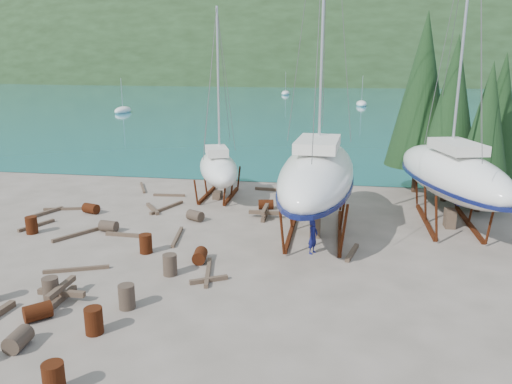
% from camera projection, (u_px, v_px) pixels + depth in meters
% --- Properties ---
extents(ground, '(600.00, 600.00, 0.00)m').
position_uv_depth(ground, '(196.00, 262.00, 21.68)').
color(ground, '#62584D').
rests_on(ground, ground).
extents(bay_water, '(700.00, 700.00, 0.00)m').
position_uv_depth(bay_water, '(332.00, 74.00, 322.13)').
color(bay_water, '#1A7682').
rests_on(bay_water, ground).
extents(far_hill, '(800.00, 360.00, 110.00)m').
position_uv_depth(far_hill, '(332.00, 74.00, 326.90)').
color(far_hill, '#1F2F17').
rests_on(far_hill, ground).
extents(far_house_left, '(6.60, 5.60, 5.60)m').
position_uv_depth(far_house_left, '(184.00, 74.00, 211.68)').
color(far_house_left, beige).
rests_on(far_house_left, ground).
extents(far_house_center, '(6.60, 5.60, 5.60)m').
position_uv_depth(far_house_center, '(277.00, 75.00, 205.33)').
color(far_house_center, beige).
rests_on(far_house_center, ground).
extents(far_house_right, '(6.60, 5.60, 5.60)m').
position_uv_depth(far_house_right, '(403.00, 75.00, 197.40)').
color(far_house_right, beige).
rests_on(far_house_right, ground).
extents(cypress_near_right, '(3.60, 3.60, 10.00)m').
position_uv_depth(cypress_near_right, '(452.00, 107.00, 29.66)').
color(cypress_near_right, black).
rests_on(cypress_near_right, ground).
extents(cypress_mid_right, '(3.06, 3.06, 8.50)m').
position_uv_depth(cypress_mid_right, '(487.00, 127.00, 27.74)').
color(cypress_mid_right, black).
rests_on(cypress_mid_right, ground).
extents(cypress_back_left, '(4.14, 4.14, 11.50)m').
position_uv_depth(cypress_back_left, '(422.00, 90.00, 31.59)').
color(cypress_back_left, black).
rests_on(cypress_back_left, ground).
extents(cypress_far_right, '(3.24, 3.24, 9.00)m').
position_uv_depth(cypress_far_right, '(500.00, 116.00, 30.29)').
color(cypress_far_right, black).
rests_on(cypress_far_right, ground).
extents(moored_boat_left, '(2.00, 5.00, 6.05)m').
position_uv_depth(moored_boat_left, '(123.00, 111.00, 83.57)').
color(moored_boat_left, white).
rests_on(moored_boat_left, ground).
extents(moored_boat_mid, '(2.00, 5.00, 6.05)m').
position_uv_depth(moored_boat_mid, '(361.00, 104.00, 96.30)').
color(moored_boat_mid, white).
rests_on(moored_boat_mid, ground).
extents(moored_boat_far, '(2.00, 5.00, 6.05)m').
position_uv_depth(moored_boat_far, '(285.00, 93.00, 127.77)').
color(moored_boat_far, white).
rests_on(moored_boat_far, ground).
extents(large_sailboat_near, '(4.21, 12.17, 18.87)m').
position_uv_depth(large_sailboat_near, '(317.00, 174.00, 24.68)').
color(large_sailboat_near, white).
rests_on(large_sailboat_near, ground).
extents(large_sailboat_far, '(5.84, 11.27, 17.13)m').
position_uv_depth(large_sailboat_far, '(452.00, 173.00, 26.00)').
color(large_sailboat_far, white).
rests_on(large_sailboat_far, ground).
extents(small_sailboat_shore, '(4.62, 7.60, 11.61)m').
position_uv_depth(small_sailboat_shore, '(218.00, 168.00, 31.53)').
color(small_sailboat_shore, white).
rests_on(small_sailboat_shore, ground).
extents(worker, '(0.60, 0.68, 1.58)m').
position_uv_depth(worker, '(313.00, 237.00, 22.48)').
color(worker, '#131653').
rests_on(worker, ground).
extents(drum_1, '(0.63, 0.91, 0.58)m').
position_uv_depth(drum_1, '(18.00, 340.00, 15.12)').
color(drum_1, '#2D2823').
rests_on(drum_1, ground).
extents(drum_2, '(1.01, 0.81, 0.58)m').
position_uv_depth(drum_2, '(91.00, 208.00, 28.52)').
color(drum_2, '#511B0E').
rests_on(drum_2, ground).
extents(drum_4, '(0.97, 0.74, 0.58)m').
position_uv_depth(drum_4, '(266.00, 204.00, 29.33)').
color(drum_4, '#511B0E').
rests_on(drum_4, ground).
extents(drum_5, '(0.58, 0.58, 0.88)m').
position_uv_depth(drum_5, '(170.00, 265.00, 20.28)').
color(drum_5, '#2D2823').
rests_on(drum_5, ground).
extents(drum_6, '(0.68, 0.95, 0.58)m').
position_uv_depth(drum_6, '(200.00, 256.00, 21.61)').
color(drum_6, '#511B0E').
rests_on(drum_6, ground).
extents(drum_7, '(0.58, 0.58, 0.88)m').
position_uv_depth(drum_7, '(54.00, 379.00, 13.01)').
color(drum_7, '#511B0E').
rests_on(drum_7, ground).
extents(drum_8, '(0.58, 0.58, 0.88)m').
position_uv_depth(drum_8, '(32.00, 225.00, 25.17)').
color(drum_8, '#511B0E').
rests_on(drum_8, ground).
extents(drum_9, '(1.05, 0.92, 0.58)m').
position_uv_depth(drum_9, '(195.00, 216.00, 27.19)').
color(drum_9, '#2D2823').
rests_on(drum_9, ground).
extents(drum_10, '(0.58, 0.58, 0.88)m').
position_uv_depth(drum_10, '(94.00, 321.00, 15.91)').
color(drum_10, '#511B0E').
rests_on(drum_10, ground).
extents(drum_12, '(1.03, 1.03, 0.58)m').
position_uv_depth(drum_12, '(38.00, 312.00, 16.79)').
color(drum_12, '#511B0E').
rests_on(drum_12, ground).
extents(drum_14, '(0.58, 0.58, 0.88)m').
position_uv_depth(drum_14, '(146.00, 244.00, 22.61)').
color(drum_14, '#511B0E').
rests_on(drum_14, ground).
extents(drum_15, '(0.95, 0.68, 0.58)m').
position_uv_depth(drum_15, '(109.00, 226.00, 25.46)').
color(drum_15, '#2D2823').
rests_on(drum_15, ground).
extents(drum_16, '(0.58, 0.58, 0.88)m').
position_uv_depth(drum_16, '(51.00, 289.00, 18.12)').
color(drum_16, '#2D2823').
rests_on(drum_16, ground).
extents(drum_17, '(0.58, 0.58, 0.88)m').
position_uv_depth(drum_17, '(127.00, 297.00, 17.54)').
color(drum_17, '#2D2823').
rests_on(drum_17, ground).
extents(timber_0, '(1.36, 2.55, 0.14)m').
position_uv_depth(timber_0, '(143.00, 188.00, 34.12)').
color(timber_0, brown).
rests_on(timber_0, ground).
extents(timber_1, '(0.66, 1.99, 0.19)m').
position_uv_depth(timber_1, '(352.00, 253.00, 22.48)').
color(timber_1, brown).
rests_on(timber_1, ground).
extents(timber_2, '(0.95, 2.14, 0.19)m').
position_uv_depth(timber_2, '(46.00, 212.00, 28.44)').
color(timber_2, brown).
rests_on(timber_2, ground).
extents(timber_3, '(2.49, 1.13, 0.15)m').
position_uv_depth(timber_3, '(76.00, 269.00, 20.74)').
color(timber_3, brown).
rests_on(timber_3, ground).
extents(timber_4, '(2.15, 0.25, 0.17)m').
position_uv_depth(timber_4, '(126.00, 235.00, 24.80)').
color(timber_4, brown).
rests_on(timber_4, ground).
extents(timber_5, '(0.71, 2.72, 0.16)m').
position_uv_depth(timber_5, '(208.00, 272.00, 20.44)').
color(timber_5, brown).
rests_on(timber_5, ground).
extents(timber_6, '(2.01, 0.41, 0.19)m').
position_uv_depth(timber_6, '(270.00, 189.00, 33.56)').
color(timber_6, brown).
rests_on(timber_6, ground).
extents(timber_7, '(1.43, 0.91, 0.17)m').
position_uv_depth(timber_7, '(209.00, 280.00, 19.72)').
color(timber_7, brown).
rests_on(timber_7, ground).
extents(timber_8, '(1.44, 1.89, 0.19)m').
position_uv_depth(timber_8, '(153.00, 209.00, 29.15)').
color(timber_8, brown).
rests_on(timber_8, ground).
extents(timber_9, '(2.07, 0.31, 0.15)m').
position_uv_depth(timber_9, '(169.00, 195.00, 32.17)').
color(timber_9, brown).
rests_on(timber_9, ground).
extents(timber_10, '(1.17, 2.74, 0.16)m').
position_uv_depth(timber_10, '(167.00, 208.00, 29.42)').
color(timber_10, brown).
rests_on(timber_10, ground).
extents(timber_11, '(0.56, 2.70, 0.15)m').
position_uv_depth(timber_11, '(177.00, 237.00, 24.56)').
color(timber_11, brown).
rests_on(timber_11, ground).
extents(timber_12, '(1.44, 2.23, 0.17)m').
position_uv_depth(timber_12, '(76.00, 235.00, 24.82)').
color(timber_12, brown).
rests_on(timber_12, ground).
extents(timber_15, '(3.13, 0.94, 0.15)m').
position_uv_depth(timber_15, '(72.00, 209.00, 29.24)').
color(timber_15, brown).
rests_on(timber_15, ground).
extents(timber_17, '(0.96, 2.01, 0.16)m').
position_uv_depth(timber_17, '(37.00, 225.00, 26.25)').
color(timber_17, brown).
rests_on(timber_17, ground).
extents(timber_pile_fore, '(1.80, 1.80, 0.60)m').
position_uv_depth(timber_pile_fore, '(61.00, 293.00, 18.14)').
color(timber_pile_fore, brown).
rests_on(timber_pile_fore, ground).
extents(timber_pile_aft, '(1.80, 1.80, 0.60)m').
position_uv_depth(timber_pile_aft, '(265.00, 213.00, 27.71)').
color(timber_pile_aft, brown).
rests_on(timber_pile_aft, ground).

